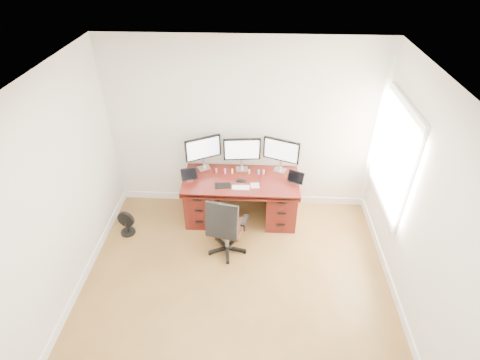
{
  "coord_description": "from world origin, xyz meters",
  "views": [
    {
      "loc": [
        0.21,
        -2.69,
        3.92
      ],
      "look_at": [
        0.0,
        1.5,
        0.95
      ],
      "focal_mm": 28.0,
      "sensor_mm": 36.0,
      "label": 1
    }
  ],
  "objects_px": {
    "desk": "(241,197)",
    "keyboard": "(241,188)",
    "floor_fan": "(126,224)",
    "monitor_center": "(242,150)",
    "office_chair": "(226,235)"
  },
  "relations": [
    {
      "from": "desk",
      "to": "keyboard",
      "type": "distance_m",
      "value": 0.43
    },
    {
      "from": "floor_fan",
      "to": "monitor_center",
      "type": "bearing_deg",
      "value": 35.49
    },
    {
      "from": "office_chair",
      "to": "monitor_center",
      "type": "distance_m",
      "value": 1.28
    },
    {
      "from": "office_chair",
      "to": "monitor_center",
      "type": "xyz_separation_m",
      "value": [
        0.17,
        1.01,
        0.76
      ]
    },
    {
      "from": "office_chair",
      "to": "floor_fan",
      "type": "xyz_separation_m",
      "value": [
        -1.51,
        0.32,
        -0.14
      ]
    },
    {
      "from": "desk",
      "to": "floor_fan",
      "type": "xyz_separation_m",
      "value": [
        -1.69,
        -0.46,
        -0.22
      ]
    },
    {
      "from": "desk",
      "to": "monitor_center",
      "type": "bearing_deg",
      "value": 89.96
    },
    {
      "from": "office_chair",
      "to": "keyboard",
      "type": "relative_size",
      "value": 3.95
    },
    {
      "from": "floor_fan",
      "to": "monitor_center",
      "type": "distance_m",
      "value": 2.04
    },
    {
      "from": "desk",
      "to": "floor_fan",
      "type": "relative_size",
      "value": 4.5
    },
    {
      "from": "monitor_center",
      "to": "floor_fan",
      "type": "bearing_deg",
      "value": -163.32
    },
    {
      "from": "desk",
      "to": "keyboard",
      "type": "bearing_deg",
      "value": -88.63
    },
    {
      "from": "monitor_center",
      "to": "keyboard",
      "type": "relative_size",
      "value": 2.22
    },
    {
      "from": "desk",
      "to": "keyboard",
      "type": "xyz_separation_m",
      "value": [
        0.01,
        -0.25,
        0.36
      ]
    },
    {
      "from": "monitor_center",
      "to": "keyboard",
      "type": "height_order",
      "value": "monitor_center"
    }
  ]
}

